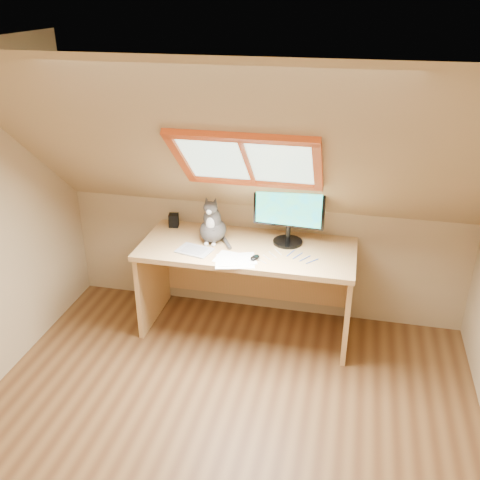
# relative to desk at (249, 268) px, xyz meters

# --- Properties ---
(ground) EXTENTS (3.50, 3.50, 0.00)m
(ground) POSITION_rel_desk_xyz_m (0.07, -1.45, -0.56)
(ground) COLOR brown
(ground) RESTS_ON ground
(room_shell) EXTENTS (3.52, 3.52, 2.41)m
(room_shell) POSITION_rel_desk_xyz_m (0.07, -1.55, 0.87)
(room_shell) COLOR tan
(room_shell) RESTS_ON ground
(desk) EXTENTS (1.74, 0.76, 0.80)m
(desk) POSITION_rel_desk_xyz_m (0.00, 0.00, 0.00)
(desk) COLOR tan
(desk) RESTS_ON ground
(monitor) EXTENTS (0.57, 0.24, 0.53)m
(monitor) POSITION_rel_desk_xyz_m (0.31, 0.06, 0.54)
(monitor) COLOR black
(monitor) RESTS_ON desk
(cat) EXTENTS (0.22, 0.27, 0.40)m
(cat) POSITION_rel_desk_xyz_m (-0.30, -0.03, 0.38)
(cat) COLOR #494340
(cat) RESTS_ON desk
(desk_speaker) EXTENTS (0.09, 0.09, 0.12)m
(desk_speaker) POSITION_rel_desk_xyz_m (-0.71, 0.18, 0.29)
(desk_speaker) COLOR black
(desk_speaker) RESTS_ON desk
(graphics_tablet) EXTENTS (0.31, 0.25, 0.01)m
(graphics_tablet) POSITION_rel_desk_xyz_m (-0.39, -0.25, 0.24)
(graphics_tablet) COLOR #B2B2B7
(graphics_tablet) RESTS_ON desk
(mouse) EXTENTS (0.09, 0.11, 0.03)m
(mouse) POSITION_rel_desk_xyz_m (0.10, -0.28, 0.25)
(mouse) COLOR black
(mouse) RESTS_ON desk
(papers) EXTENTS (0.35, 0.30, 0.01)m
(papers) POSITION_rel_desk_xyz_m (-0.13, -0.33, 0.24)
(papers) COLOR white
(papers) RESTS_ON desk
(cables) EXTENTS (0.51, 0.26, 0.01)m
(cables) POSITION_rel_desk_xyz_m (0.36, -0.19, 0.24)
(cables) COLOR silver
(cables) RESTS_ON desk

